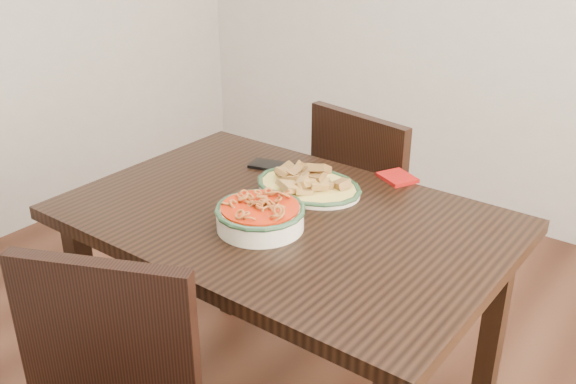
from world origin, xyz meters
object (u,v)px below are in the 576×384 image
Objects in this scene: fish_plate at (309,176)px; smartphone at (272,166)px; chair_far at (373,207)px; noodle_bowl at (260,214)px; dining_table at (284,242)px.

fish_plate reaches higher than smartphone.
chair_far is 6.13× the size of smartphone.
fish_plate is 1.37× the size of noodle_bowl.
fish_plate is (0.02, -0.47, 0.30)m from chair_far.
dining_table is at bearing 91.10° from noodle_bowl.
fish_plate is at bearing 98.00° from noodle_bowl.
noodle_bowl is 0.43m from smartphone.
chair_far is at bearing 93.02° from fish_plate.
chair_far is 2.63× the size of fish_plate.
chair_far is at bearing 94.91° from noodle_bowl.
smartphone is at bearing 75.01° from chair_far.
dining_table is 0.66m from chair_far.
chair_far is at bearing 49.43° from smartphone.
fish_plate is 2.33× the size of smartphone.
noodle_bowl reaches higher than smartphone.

